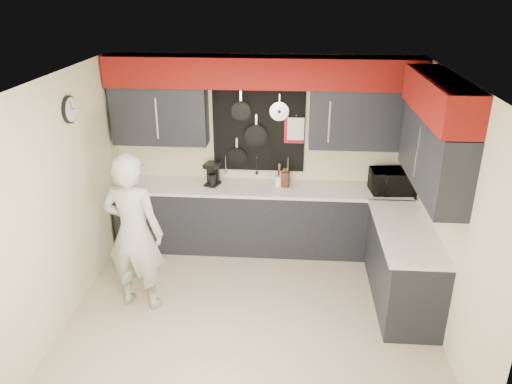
# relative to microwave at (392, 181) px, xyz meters

# --- Properties ---
(ground) EXTENTS (4.00, 4.00, 0.00)m
(ground) POSITION_rel_microwave_xyz_m (-1.69, -1.40, -1.07)
(ground) COLOR #B9A890
(ground) RESTS_ON ground
(back_wall_assembly) EXTENTS (4.00, 0.36, 2.60)m
(back_wall_assembly) POSITION_rel_microwave_xyz_m (-1.68, 0.20, 0.94)
(back_wall_assembly) COLOR beige
(back_wall_assembly) RESTS_ON ground
(right_wall_assembly) EXTENTS (0.36, 3.50, 2.60)m
(right_wall_assembly) POSITION_rel_microwave_xyz_m (0.16, -1.13, 0.87)
(right_wall_assembly) COLOR beige
(right_wall_assembly) RESTS_ON ground
(left_wall_assembly) EXTENTS (0.05, 3.50, 2.60)m
(left_wall_assembly) POSITION_rel_microwave_xyz_m (-3.69, -1.38, 0.26)
(left_wall_assembly) COLOR beige
(left_wall_assembly) RESTS_ON ground
(base_cabinets) EXTENTS (3.95, 2.20, 0.92)m
(base_cabinets) POSITION_rel_microwave_xyz_m (-1.20, -0.27, -0.61)
(base_cabinets) COLOR black
(base_cabinets) RESTS_ON ground
(microwave) EXTENTS (0.58, 0.43, 0.30)m
(microwave) POSITION_rel_microwave_xyz_m (0.00, 0.00, 0.00)
(microwave) COLOR black
(microwave) RESTS_ON base_cabinets
(knife_block) EXTENTS (0.11, 0.11, 0.21)m
(knife_block) POSITION_rel_microwave_xyz_m (-1.37, 0.08, -0.05)
(knife_block) COLOR #3D1E13
(knife_block) RESTS_ON base_cabinets
(utensil_crock) EXTENTS (0.11, 0.11, 0.14)m
(utensil_crock) POSITION_rel_microwave_xyz_m (-1.46, 0.10, -0.08)
(utensil_crock) COLOR white
(utensil_crock) RESTS_ON base_cabinets
(coffee_maker) EXTENTS (0.23, 0.25, 0.31)m
(coffee_maker) POSITION_rel_microwave_xyz_m (-2.34, 0.09, 0.01)
(coffee_maker) COLOR black
(coffee_maker) RESTS_ON base_cabinets
(person) EXTENTS (0.73, 0.54, 1.83)m
(person) POSITION_rel_microwave_xyz_m (-2.98, -1.36, -0.15)
(person) COLOR #B8B8B6
(person) RESTS_ON ground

